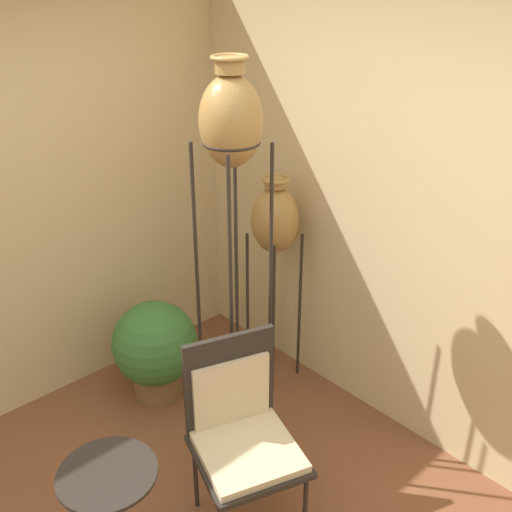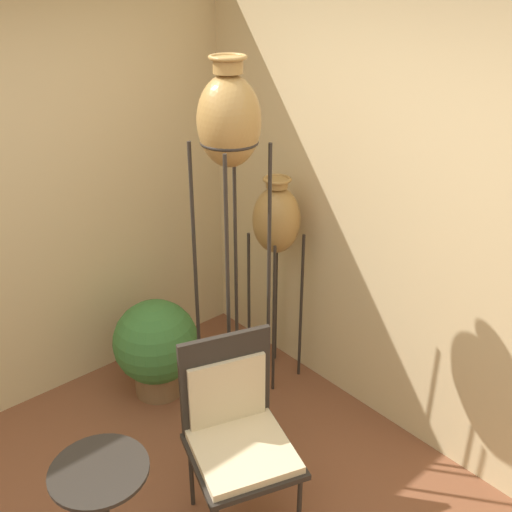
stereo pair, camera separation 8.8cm
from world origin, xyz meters
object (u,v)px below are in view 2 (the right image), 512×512
Objects in this scene: chair at (236,427)px; vase_stand_tall at (229,133)px; vase_stand_medium at (276,223)px; potted_plant at (156,346)px; side_table at (105,508)px.

vase_stand_tall is at bearing 70.86° from chair.
vase_stand_medium is 2.16× the size of potted_plant.
chair is 1.16m from potted_plant.
chair is 1.32× the size of side_table.
vase_stand_medium is at bearing -27.65° from potted_plant.
vase_stand_tall reaches higher than side_table.
chair is at bearing -141.95° from vase_stand_medium.
chair reaches higher than potted_plant.
side_table is (-1.67, -0.74, -0.61)m from vase_stand_medium.
vase_stand_tall reaches higher than vase_stand_medium.
potted_plant is at bearing 97.21° from chair.
vase_stand_medium reaches higher than potted_plant.
vase_stand_medium is 1.43× the size of chair.
vase_stand_tall reaches higher than chair.
side_table is 1.48m from potted_plant.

